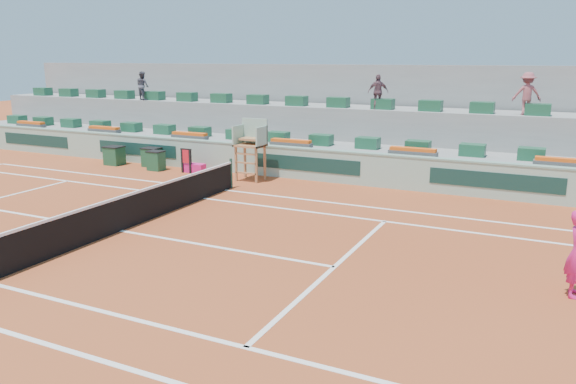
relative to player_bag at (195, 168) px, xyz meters
The scene contains 19 objects.
ground 8.19m from the player_bag, 69.70° to the right, with size 90.00×90.00×0.00m, color #993F1D.
seating_tier_lower 4.17m from the player_bag, 46.82° to the left, with size 36.00×4.00×1.20m, color #959592.
seating_tier_upper 5.54m from the player_bag, 58.46° to the left, with size 36.00×2.40×2.60m, color #959592.
stadium_back_wall 7.13m from the player_bag, 65.48° to the left, with size 36.00×0.40×4.40m, color #959592.
player_bag is the anchor object (origin of this frame).
spectator_left 7.47m from the player_bag, 146.66° to the left, with size 0.70×0.55×1.44m, color #4C4C58.
spectator_mid 8.31m from the player_bag, 29.87° to the left, with size 0.85×0.35×1.45m, color brown.
spectator_right 13.42m from the player_bag, 17.95° to the left, with size 1.03×0.59×1.60m, color #9B4D54.
court_lines 8.19m from the player_bag, 69.70° to the right, with size 23.89×11.09×0.01m.
tennis_net 8.19m from the player_bag, 69.70° to the right, with size 0.10×11.97×1.10m.
advertising_hoarding 3.01m from the player_bag, 16.02° to the left, with size 36.00×0.34×1.26m.
umpire_chair 3.15m from the player_bag, ahead, with size 1.10×0.90×2.40m.
seat_row_lower 3.75m from the player_bag, 36.81° to the left, with size 32.90×0.60×0.44m.
seat_row_upper 5.58m from the player_bag, 54.80° to the left, with size 32.90×0.60×0.44m.
flower_planters 2.20m from the player_bag, 44.70° to the left, with size 26.80×0.36×0.28m.
drink_cooler_a 1.84m from the player_bag, behind, with size 0.66×0.57×0.84m.
drink_cooler_b 2.58m from the player_bag, behind, with size 0.75×0.65×0.84m.
drink_cooler_c 4.32m from the player_bag, behind, with size 0.80×0.69×0.84m.
towel_rack 0.54m from the player_bag, 146.91° to the right, with size 0.52×0.09×1.03m.
Camera 1 is at (10.74, -11.48, 4.74)m, focal length 35.00 mm.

